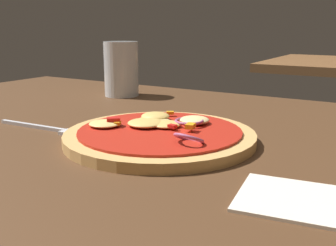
{
  "coord_description": "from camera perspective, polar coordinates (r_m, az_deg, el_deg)",
  "views": [
    {
      "loc": [
        0.27,
        -0.38,
        0.18
      ],
      "look_at": [
        0.01,
        0.06,
        0.05
      ],
      "focal_mm": 42.87,
      "sensor_mm": 36.0,
      "label": 1
    }
  ],
  "objects": [
    {
      "name": "fork",
      "position": [
        0.59,
        -16.24,
        -0.79
      ],
      "size": [
        0.18,
        0.02,
        0.01
      ],
      "color": "silver",
      "rests_on": "dining_table"
    },
    {
      "name": "beer_glass",
      "position": [
        0.84,
        -6.66,
        7.36
      ],
      "size": [
        0.07,
        0.07,
        0.11
      ],
      "color": "silver",
      "rests_on": "dining_table"
    },
    {
      "name": "napkin",
      "position": [
        0.36,
        21.9,
        -10.75
      ],
      "size": [
        0.16,
        0.1,
        0.0
      ],
      "color": "silver",
      "rests_on": "dining_table"
    },
    {
      "name": "pizza",
      "position": [
        0.51,
        -1.2,
        -1.6
      ],
      "size": [
        0.24,
        0.24,
        0.03
      ],
      "color": "tan",
      "rests_on": "dining_table"
    },
    {
      "name": "dining_table",
      "position": [
        0.49,
        -4.26,
        -5.3
      ],
      "size": [
        1.25,
        0.86,
        0.03
      ],
      "color": "#4C301C",
      "rests_on": "ground"
    }
  ]
}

